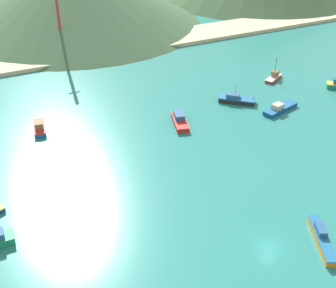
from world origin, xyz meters
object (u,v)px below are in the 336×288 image
object	(u,v)px
fishing_boat_0	(39,127)
fishing_boat_11	(280,108)
fishing_boat_5	(236,99)
fishing_boat_6	(274,77)
radio_tower	(56,2)
fishing_boat_1	(180,120)
fishing_boat_8	(322,238)

from	to	relation	value
fishing_boat_0	fishing_boat_11	size ratio (longest dim) A/B	0.75
fishing_boat_0	fishing_boat_11	distance (m)	59.83
fishing_boat_0	fishing_boat_5	bearing A→B (deg)	-9.14
fishing_boat_6	radio_tower	world-z (taller)	radio_tower
fishing_boat_1	radio_tower	bearing A→B (deg)	101.32
fishing_boat_0	fishing_boat_6	bearing A→B (deg)	-0.32
fishing_boat_0	fishing_boat_1	size ratio (longest dim) A/B	0.88
fishing_boat_8	fishing_boat_11	world-z (taller)	fishing_boat_11
fishing_boat_11	radio_tower	size ratio (longest dim) A/B	0.34
fishing_boat_0	fishing_boat_11	bearing A→B (deg)	-16.60
fishing_boat_0	fishing_boat_1	bearing A→B (deg)	-20.68
fishing_boat_6	fishing_boat_0	bearing A→B (deg)	179.68
fishing_boat_6	fishing_boat_11	size ratio (longest dim) A/B	0.65
fishing_boat_0	fishing_boat_5	xyz separation A→B (m)	(50.09, -8.06, -0.05)
fishing_boat_0	radio_tower	world-z (taller)	radio_tower
fishing_boat_0	fishing_boat_11	world-z (taller)	fishing_boat_0
fishing_boat_11	fishing_boat_1	bearing A→B (deg)	168.49
fishing_boat_5	radio_tower	bearing A→B (deg)	118.27
fishing_boat_1	fishing_boat_11	xyz separation A→B (m)	(26.14, -5.32, -0.19)
fishing_boat_5	fishing_boat_1	bearing A→B (deg)	-168.87
fishing_boat_1	fishing_boat_5	size ratio (longest dim) A/B	1.04
fishing_boat_0	radio_tower	size ratio (longest dim) A/B	0.26
fishing_boat_8	radio_tower	world-z (taller)	radio_tower
fishing_boat_0	fishing_boat_8	xyz separation A→B (m)	(33.43, -57.70, -0.14)
fishing_boat_5	fishing_boat_6	distance (m)	19.96
fishing_boat_0	fishing_boat_11	xyz separation A→B (m)	(57.33, -17.09, -0.19)
radio_tower	fishing_boat_1	bearing A→B (deg)	-78.68
fishing_boat_0	radio_tower	bearing A→B (deg)	69.42
fishing_boat_1	fishing_boat_0	bearing A→B (deg)	159.32
fishing_boat_1	fishing_boat_5	world-z (taller)	fishing_boat_5
fishing_boat_1	fishing_boat_6	distance (m)	39.02
fishing_boat_1	radio_tower	xyz separation A→B (m)	(-12.38, 61.88, 15.94)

